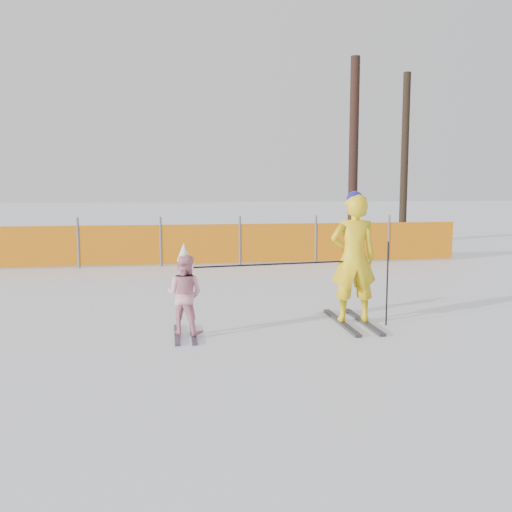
{
  "coord_description": "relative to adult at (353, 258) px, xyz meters",
  "views": [
    {
      "loc": [
        -1.26,
        -7.73,
        2.04
      ],
      "look_at": [
        0.0,
        0.5,
        1.0
      ],
      "focal_mm": 40.0,
      "sensor_mm": 36.0,
      "label": 1
    }
  ],
  "objects": [
    {
      "name": "ski_poles",
      "position": [
        -0.64,
        -0.18,
        -0.16
      ],
      "size": [
        2.82,
        0.32,
        1.23
      ],
      "color": "black",
      "rests_on": "ground"
    },
    {
      "name": "adult",
      "position": [
        0.0,
        0.0,
        0.0
      ],
      "size": [
        0.71,
        1.61,
        1.95
      ],
      "color": "black",
      "rests_on": "ground"
    },
    {
      "name": "ground",
      "position": [
        -1.41,
        -0.23,
        -0.98
      ],
      "size": [
        120.0,
        120.0,
        0.0
      ],
      "primitive_type": "plane",
      "color": "white",
      "rests_on": "ground"
    },
    {
      "name": "safety_fence",
      "position": [
        -4.05,
        6.45,
        -0.42
      ],
      "size": [
        17.85,
        0.06,
        1.25
      ],
      "color": "#595960",
      "rests_on": "ground"
    },
    {
      "name": "tree_trunks",
      "position": [
        4.24,
        10.73,
        2.06
      ],
      "size": [
        2.29,
        0.76,
        6.21
      ],
      "color": "black",
      "rests_on": "ground"
    },
    {
      "name": "child",
      "position": [
        -2.48,
        -0.33,
        -0.4
      ],
      "size": [
        0.66,
        1.05,
        1.27
      ],
      "color": "black",
      "rests_on": "ground"
    }
  ]
}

